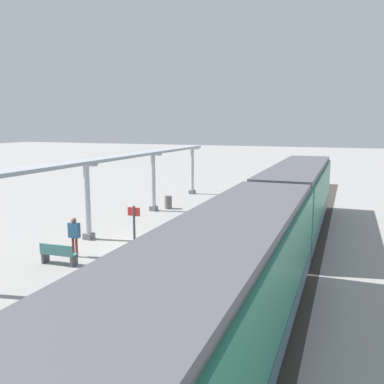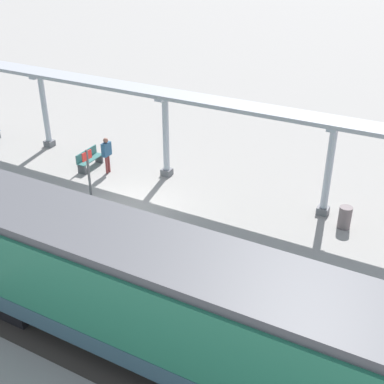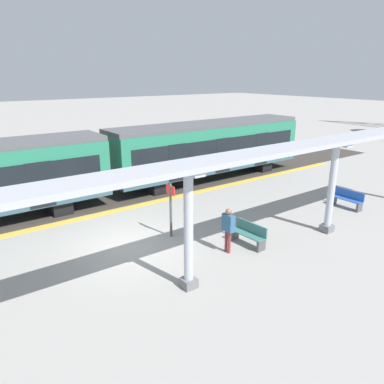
% 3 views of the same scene
% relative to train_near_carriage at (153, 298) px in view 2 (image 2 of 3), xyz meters
% --- Properties ---
extents(ground_plane, '(176.00, 176.00, 0.00)m').
position_rel_train_near_carriage_xyz_m(ground_plane, '(5.65, 5.11, -1.83)').
color(ground_plane, gray).
extents(tactile_edge_strip, '(0.52, 35.52, 0.01)m').
position_rel_train_near_carriage_xyz_m(tactile_edge_strip, '(1.85, 5.11, -1.83)').
color(tactile_edge_strip, gold).
rests_on(tactile_edge_strip, ground).
extents(trackbed, '(3.20, 47.52, 0.01)m').
position_rel_train_near_carriage_xyz_m(trackbed, '(-0.01, 5.11, -1.83)').
color(trackbed, '#38332D').
rests_on(trackbed, ground).
extents(train_near_carriage, '(2.65, 12.91, 3.48)m').
position_rel_train_near_carriage_xyz_m(train_near_carriage, '(0.00, 0.00, 0.00)').
color(train_near_carriage, '#257657').
rests_on(train_near_carriage, ground).
extents(canopy_pillar_second, '(1.10, 0.44, 3.71)m').
position_rel_train_near_carriage_xyz_m(canopy_pillar_second, '(9.26, -1.90, 0.05)').
color(canopy_pillar_second, slate).
rests_on(canopy_pillar_second, ground).
extents(canopy_pillar_third, '(1.10, 0.44, 3.71)m').
position_rel_train_near_carriage_xyz_m(canopy_pillar_third, '(9.26, 5.26, 0.05)').
color(canopy_pillar_third, slate).
rests_on(canopy_pillar_third, ground).
extents(canopy_pillar_fourth, '(1.10, 0.44, 3.71)m').
position_rel_train_near_carriage_xyz_m(canopy_pillar_fourth, '(9.26, 12.28, 0.05)').
color(canopy_pillar_fourth, slate).
rests_on(canopy_pillar_fourth, ground).
extents(canopy_beam, '(1.20, 28.53, 0.16)m').
position_rel_train_near_carriage_xyz_m(canopy_beam, '(9.26, 4.92, 1.96)').
color(canopy_beam, '#A8AAB2').
rests_on(canopy_beam, canopy_pillar_nearest).
extents(bench_near_end, '(1.52, 0.52, 0.86)m').
position_rel_train_near_carriage_xyz_m(bench_near_end, '(8.21, 8.84, -1.39)').
color(bench_near_end, '#3A726F').
rests_on(bench_near_end, ground).
extents(trash_bin, '(0.48, 0.48, 0.87)m').
position_rel_train_near_carriage_xyz_m(trash_bin, '(8.65, -2.87, -1.40)').
color(trash_bin, slate).
rests_on(trash_bin, ground).
extents(platform_info_sign, '(0.56, 0.10, 2.20)m').
position_rel_train_near_carriage_xyz_m(platform_info_sign, '(5.86, 6.85, -0.50)').
color(platform_info_sign, '#4C4C51').
rests_on(platform_info_sign, ground).
extents(passenger_waiting_near_edge, '(0.38, 0.55, 1.73)m').
position_rel_train_near_carriage_xyz_m(passenger_waiting_near_edge, '(2.83, -3.47, -0.75)').
color(passenger_waiting_near_edge, '#426942').
rests_on(passenger_waiting_near_edge, ground).
extents(passenger_by_the_benches, '(0.49, 0.23, 1.69)m').
position_rel_train_near_carriage_xyz_m(passenger_by_the_benches, '(8.21, 7.76, -0.77)').
color(passenger_by_the_benches, maroon).
rests_on(passenger_by_the_benches, ground).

